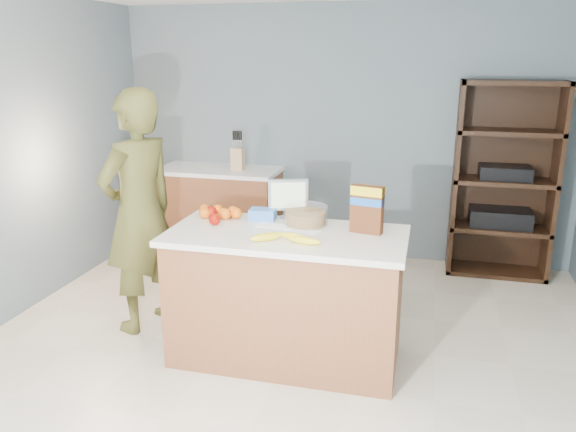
% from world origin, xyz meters
% --- Properties ---
extents(floor, '(4.50, 5.00, 0.02)m').
position_xyz_m(floor, '(0.00, 0.00, 0.00)').
color(floor, beige).
rests_on(floor, ground).
extents(walls, '(4.52, 5.02, 2.51)m').
position_xyz_m(walls, '(0.00, 0.00, 1.65)').
color(walls, slate).
rests_on(walls, ground).
extents(counter_peninsula, '(1.56, 0.76, 0.90)m').
position_xyz_m(counter_peninsula, '(0.00, 0.30, 0.42)').
color(counter_peninsula, brown).
rests_on(counter_peninsula, ground).
extents(back_cabinet, '(1.24, 0.62, 0.90)m').
position_xyz_m(back_cabinet, '(-1.20, 2.20, 0.45)').
color(back_cabinet, brown).
rests_on(back_cabinet, ground).
extents(shelving_unit, '(0.90, 0.40, 1.80)m').
position_xyz_m(shelving_unit, '(1.55, 2.35, 0.86)').
color(shelving_unit, black).
rests_on(shelving_unit, ground).
extents(person, '(0.65, 0.77, 1.80)m').
position_xyz_m(person, '(-1.16, 0.50, 0.90)').
color(person, '#48461D').
rests_on(person, ground).
extents(knife_block, '(0.12, 0.10, 0.31)m').
position_xyz_m(knife_block, '(-0.99, 2.18, 1.02)').
color(knife_block, tan).
rests_on(knife_block, back_cabinet).
extents(envelopes, '(0.46, 0.21, 0.00)m').
position_xyz_m(envelopes, '(-0.01, 0.39, 0.90)').
color(envelopes, white).
rests_on(envelopes, counter_peninsula).
extents(bananas, '(0.45, 0.19, 0.05)m').
position_xyz_m(bananas, '(0.03, 0.13, 0.92)').
color(bananas, yellow).
rests_on(bananas, counter_peninsula).
extents(apples, '(0.17, 0.25, 0.08)m').
position_xyz_m(apples, '(-0.56, 0.44, 0.94)').
color(apples, '#980D03').
rests_on(apples, counter_peninsula).
extents(oranges, '(0.33, 0.18, 0.08)m').
position_xyz_m(oranges, '(-0.54, 0.53, 0.94)').
color(oranges, orange).
rests_on(oranges, counter_peninsula).
extents(blue_carton, '(0.19, 0.13, 0.08)m').
position_xyz_m(blue_carton, '(-0.23, 0.54, 0.94)').
color(blue_carton, blue).
rests_on(blue_carton, counter_peninsula).
extents(salad_bowl, '(0.30, 0.30, 0.13)m').
position_xyz_m(salad_bowl, '(0.08, 0.51, 0.96)').
color(salad_bowl, '#267219').
rests_on(salad_bowl, counter_peninsula).
extents(tv, '(0.28, 0.13, 0.28)m').
position_xyz_m(tv, '(-0.07, 0.63, 1.06)').
color(tv, silver).
rests_on(tv, counter_peninsula).
extents(cereal_box, '(0.22, 0.12, 0.31)m').
position_xyz_m(cereal_box, '(0.50, 0.43, 1.08)').
color(cereal_box, '#592B14').
rests_on(cereal_box, counter_peninsula).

